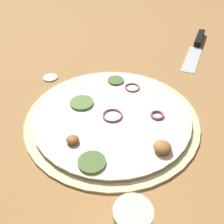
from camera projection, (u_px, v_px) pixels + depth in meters
The scene contains 4 objects.
ground_plane at pixel (112, 119), 0.57m from camera, with size 3.00×3.00×0.00m, color #9E703F.
pizza at pixel (112, 117), 0.56m from camera, with size 0.37×0.37×0.03m.
knife at pixel (198, 43), 0.84m from camera, with size 0.17×0.25×0.02m.
loose_cap at pixel (50, 77), 0.69m from camera, with size 0.04×0.04×0.01m.
Camera 1 is at (0.07, 0.42, 0.38)m, focal length 42.00 mm.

